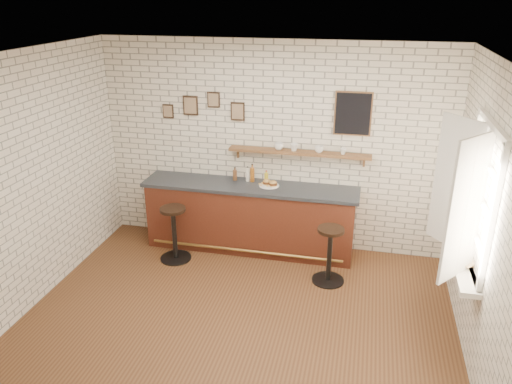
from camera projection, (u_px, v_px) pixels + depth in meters
The scene contains 21 objects.
ground at pixel (238, 317), 5.90m from camera, with size 5.00×5.00×0.00m, color brown.
bar_counter at pixel (250, 217), 7.29m from camera, with size 3.10×0.65×1.01m.
sandwich_plate at pixel (269, 185), 7.07m from camera, with size 0.28×0.28×0.01m, color white.
ciabatta_sandwich at pixel (270, 183), 7.05m from camera, with size 0.23×0.15×0.07m.
potato_chips at pixel (268, 185), 7.07m from camera, with size 0.25×0.17×0.00m.
bitters_bottle_brown at pixel (235, 175), 7.26m from camera, with size 0.06×0.06×0.20m.
bitters_bottle_white at pixel (248, 175), 7.22m from camera, with size 0.06×0.06×0.22m.
bitters_bottle_amber at pixel (252, 174), 7.20m from camera, with size 0.06×0.06×0.27m.
condiment_bottle_yellow at pixel (266, 178), 7.17m from camera, with size 0.06×0.06×0.18m.
bar_stool_left at pixel (174, 232), 7.02m from camera, with size 0.44×0.44×0.80m.
bar_stool_right at pixel (329, 253), 6.48m from camera, with size 0.45×0.45×0.77m.
wall_shelf at pixel (299, 153), 6.97m from camera, with size 2.00×0.18×0.18m.
shelf_cup_a at pixel (279, 146), 7.00m from camera, with size 0.13×0.13×0.10m, color white.
shelf_cup_b at pixel (294, 147), 6.96m from camera, with size 0.11×0.11×0.10m, color white.
shelf_cup_c at pixel (319, 149), 6.89m from camera, with size 0.12×0.12×0.10m, color white.
shelf_cup_d at pixel (343, 151), 6.82m from camera, with size 0.09×0.09×0.08m, color white.
back_wall_decor at pixel (289, 111), 6.86m from camera, with size 2.96×0.02×0.56m.
window_sill at pixel (461, 261), 5.33m from camera, with size 0.20×1.35×0.06m.
casement_window at pixel (468, 196), 5.06m from camera, with size 0.40×1.30×1.56m.
book_lower at pixel (460, 261), 5.26m from camera, with size 0.17×0.23×0.02m, color tan.
book_upper at pixel (460, 258), 5.27m from camera, with size 0.17×0.23×0.02m, color tan.
Camera 1 is at (1.30, -4.73, 3.60)m, focal length 35.00 mm.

